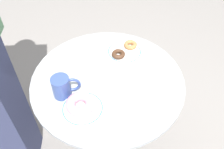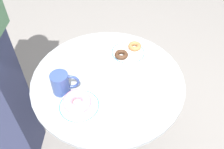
{
  "view_description": "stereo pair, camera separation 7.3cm",
  "coord_description": "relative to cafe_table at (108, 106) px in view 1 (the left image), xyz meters",
  "views": [
    {
      "loc": [
        -0.62,
        -0.46,
        1.56
      ],
      "look_at": [
        0.01,
        -0.02,
        0.76
      ],
      "focal_mm": 39.29,
      "sensor_mm": 36.0,
      "label": 1
    },
    {
      "loc": [
        -0.57,
        -0.52,
        1.56
      ],
      "look_at": [
        0.01,
        -0.02,
        0.76
      ],
      "focal_mm": 39.29,
      "sensor_mm": 36.0,
      "label": 2
    }
  ],
  "objects": [
    {
      "name": "coffee_mug",
      "position": [
        -0.19,
        0.1,
        0.27
      ],
      "size": [
        0.1,
        0.1,
        0.1
      ],
      "color": "#334784",
      "rests_on": "cafe_table"
    },
    {
      "name": "paper_napkin",
      "position": [
        -0.07,
        -0.24,
        0.22
      ],
      "size": [
        0.15,
        0.16,
        0.01
      ],
      "primitive_type": "cube",
      "rotation": [
        0.0,
        0.0,
        -0.33
      ],
      "color": "white",
      "rests_on": "cafe_table"
    },
    {
      "name": "plate_right",
      "position": [
        0.2,
        0.04,
        0.22
      ],
      "size": [
        0.18,
        0.18,
        0.01
      ],
      "color": "white",
      "rests_on": "cafe_table"
    },
    {
      "name": "cafe_table",
      "position": [
        0.0,
        0.0,
        0.0
      ],
      "size": [
        0.72,
        0.72,
        0.72
      ],
      "color": "#999EA3",
      "rests_on": "ground"
    },
    {
      "name": "donut_pink_frosted",
      "position": [
        -0.2,
        -0.01,
        0.25
      ],
      "size": [
        0.17,
        0.17,
        0.04
      ],
      "primitive_type": "torus",
      "rotation": [
        0.0,
        0.0,
        3.83
      ],
      "color": "pink",
      "rests_on": "plate_left"
    },
    {
      "name": "donut_cinnamon",
      "position": [
        0.25,
        0.03,
        0.24
      ],
      "size": [
        0.08,
        0.08,
        0.02
      ],
      "primitive_type": "torus",
      "rotation": [
        0.0,
        0.0,
        4.56
      ],
      "color": "#A36B3D",
      "rests_on": "plate_right"
    },
    {
      "name": "plate_left",
      "position": [
        -0.2,
        -0.02,
        0.22
      ],
      "size": [
        0.18,
        0.18,
        0.01
      ],
      "color": "white",
      "rests_on": "cafe_table"
    },
    {
      "name": "donut_chocolate",
      "position": [
        0.15,
        0.04,
        0.24
      ],
      "size": [
        0.09,
        0.09,
        0.02
      ],
      "primitive_type": "torus",
      "rotation": [
        0.0,
        0.0,
        1.01
      ],
      "color": "#422819",
      "rests_on": "plate_right"
    }
  ]
}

